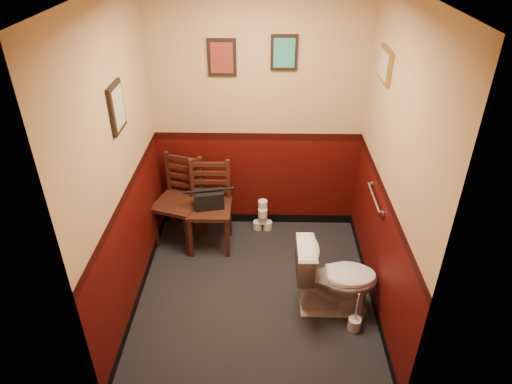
% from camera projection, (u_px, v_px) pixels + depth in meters
% --- Properties ---
extents(floor, '(2.20, 2.40, 0.00)m').
position_uv_depth(floor, '(255.00, 293.00, 4.41)').
color(floor, black).
rests_on(floor, ground).
extents(wall_back, '(2.20, 0.00, 2.70)m').
position_uv_depth(wall_back, '(258.00, 115.00, 4.72)').
color(wall_back, '#3D0905').
rests_on(wall_back, ground).
extents(wall_front, '(2.20, 0.00, 2.70)m').
position_uv_depth(wall_front, '(251.00, 270.00, 2.68)').
color(wall_front, '#3D0905').
rests_on(wall_front, ground).
extents(wall_left, '(0.00, 2.40, 2.70)m').
position_uv_depth(wall_left, '(121.00, 170.00, 3.72)').
color(wall_left, '#3D0905').
rests_on(wall_left, ground).
extents(wall_right, '(0.00, 2.40, 2.70)m').
position_uv_depth(wall_right, '(391.00, 173.00, 3.68)').
color(wall_right, '#3D0905').
rests_on(wall_right, ground).
extents(grab_bar, '(0.05, 0.56, 0.06)m').
position_uv_depth(grab_bar, '(375.00, 198.00, 4.10)').
color(grab_bar, silver).
rests_on(grab_bar, wall_right).
extents(framed_print_back_a, '(0.28, 0.04, 0.36)m').
position_uv_depth(framed_print_back_a, '(222.00, 57.00, 4.40)').
color(framed_print_back_a, black).
rests_on(framed_print_back_a, wall_back).
extents(framed_print_back_b, '(0.26, 0.04, 0.34)m').
position_uv_depth(framed_print_back_b, '(284.00, 53.00, 4.36)').
color(framed_print_back_b, black).
rests_on(framed_print_back_b, wall_back).
extents(framed_print_left, '(0.04, 0.30, 0.38)m').
position_uv_depth(framed_print_left, '(117.00, 108.00, 3.54)').
color(framed_print_left, black).
rests_on(framed_print_left, wall_left).
extents(framed_print_right, '(0.04, 0.34, 0.28)m').
position_uv_depth(framed_print_right, '(385.00, 65.00, 3.83)').
color(framed_print_right, olive).
rests_on(framed_print_right, wall_right).
extents(toilet, '(0.74, 0.42, 0.73)m').
position_uv_depth(toilet, '(336.00, 278.00, 4.06)').
color(toilet, white).
rests_on(toilet, floor).
extents(toilet_brush, '(0.12, 0.12, 0.41)m').
position_uv_depth(toilet_brush, '(355.00, 323.00, 4.00)').
color(toilet_brush, silver).
rests_on(toilet_brush, floor).
extents(chair_left, '(0.57, 0.57, 0.98)m').
position_uv_depth(chair_left, '(180.00, 201.00, 4.91)').
color(chair_left, '#452014').
rests_on(chair_left, floor).
extents(chair_right, '(0.45, 0.45, 0.96)m').
position_uv_depth(chair_right, '(210.00, 206.00, 4.84)').
color(chair_right, '#452014').
rests_on(chair_right, floor).
extents(handbag, '(0.32, 0.21, 0.22)m').
position_uv_depth(handbag, '(209.00, 199.00, 4.74)').
color(handbag, black).
rests_on(handbag, chair_right).
extents(tp_stack, '(0.22, 0.13, 0.38)m').
position_uv_depth(tp_stack, '(263.00, 217.00, 5.22)').
color(tp_stack, silver).
rests_on(tp_stack, floor).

